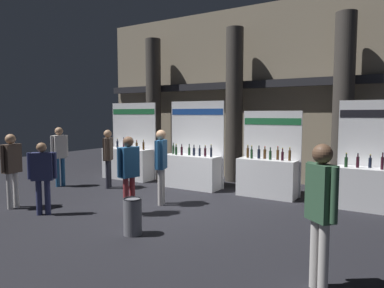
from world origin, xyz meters
TOP-DOWN VIEW (x-y plane):
  - ground_plane at (0.00, 0.00)m, footprint 24.00×24.00m
  - hall_colonnade at (0.00, 4.43)m, footprint 11.17×1.12m
  - exhibitor_booth_0 at (-3.24, 2.39)m, footprint 1.89×0.66m
  - exhibitor_booth_1 at (-0.64, 2.27)m, footprint 1.82×0.66m
  - exhibitor_booth_2 at (1.67, 2.38)m, footprint 1.62×0.66m
  - exhibitor_booth_3 at (4.11, 2.33)m, footprint 1.48×0.66m
  - trash_bin at (0.54, -1.78)m, footprint 0.34×0.34m
  - visitor_0 at (-3.06, -1.85)m, footprint 0.30×0.55m
  - visitor_1 at (3.87, -2.12)m, footprint 0.43×0.40m
  - visitor_2 at (-4.18, 0.35)m, footprint 0.35×0.50m
  - visitor_3 at (-0.38, -0.82)m, footprint 0.33×0.57m
  - visitor_4 at (-0.27, 0.22)m, footprint 0.33×0.55m
  - visitor_5 at (-2.74, 0.94)m, footprint 0.39×0.51m
  - visitor_6 at (-1.97, -1.82)m, footprint 0.48×0.45m

SIDE VIEW (x-z plane):
  - ground_plane at x=0.00m, z-range 0.00..0.00m
  - trash_bin at x=0.54m, z-range 0.00..0.68m
  - exhibitor_booth_2 at x=1.67m, z-range -0.55..1.75m
  - exhibitor_booth_3 at x=4.11m, z-range -0.65..1.88m
  - exhibitor_booth_1 at x=-0.64m, z-range -0.67..1.92m
  - exhibitor_booth_0 at x=-3.24m, z-range -0.65..1.93m
  - visitor_6 at x=-1.97m, z-range 0.15..1.74m
  - visitor_5 at x=-2.74m, z-range 0.17..1.91m
  - visitor_3 at x=-0.38m, z-range 0.18..1.90m
  - visitor_0 at x=-3.06m, z-range 0.18..1.92m
  - visitor_2 at x=-4.18m, z-range 0.18..1.99m
  - visitor_4 at x=-0.27m, z-range 0.18..2.01m
  - visitor_1 at x=3.87m, z-range 0.18..2.03m
  - hall_colonnade at x=0.00m, z-range -0.08..5.68m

